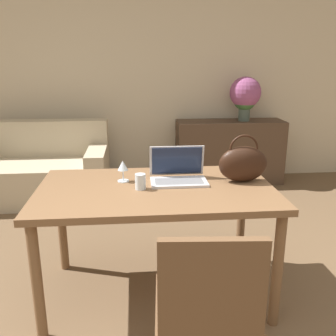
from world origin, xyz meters
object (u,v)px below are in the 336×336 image
object	(u,v)px
couch	(40,172)
laptop	(178,172)
chair	(207,305)
handbag	(243,163)
wine_glass	(123,167)
flower_vase	(245,95)
drinking_glass	(140,182)

from	to	relation	value
couch	laptop	xyz separation A→B (m)	(1.32, -1.79, 0.52)
chair	handbag	bearing A→B (deg)	70.22
chair	handbag	xyz separation A→B (m)	(0.39, 0.88, 0.37)
laptop	wine_glass	world-z (taller)	laptop
wine_glass	laptop	bearing A→B (deg)	-1.98
couch	laptop	world-z (taller)	laptop
handbag	flower_vase	world-z (taller)	flower_vase
flower_vase	drinking_glass	bearing A→B (deg)	-119.75
wine_glass	flower_vase	xyz separation A→B (m)	(1.40, 2.10, 0.24)
chair	couch	distance (m)	3.05
laptop	wine_glass	size ratio (longest dim) A/B	2.59
drinking_glass	handbag	bearing A→B (deg)	7.52
laptop	wine_glass	distance (m)	0.35
drinking_glass	flower_vase	world-z (taller)	flower_vase
laptop	chair	bearing A→B (deg)	-88.93
laptop	couch	bearing A→B (deg)	126.43
couch	drinking_glass	distance (m)	2.28
drinking_glass	handbag	world-z (taller)	handbag
drinking_glass	laptop	bearing A→B (deg)	30.57
drinking_glass	wine_glass	distance (m)	0.19
wine_glass	handbag	xyz separation A→B (m)	(0.76, -0.07, 0.03)
couch	flower_vase	bearing A→B (deg)	7.75
handbag	laptop	bearing A→B (deg)	171.90
chair	wine_glass	distance (m)	1.07
chair	flower_vase	world-z (taller)	flower_vase
couch	handbag	distance (m)	2.60
chair	couch	bearing A→B (deg)	120.31
couch	flower_vase	size ratio (longest dim) A/B	2.83
couch	wine_glass	bearing A→B (deg)	-61.36
drinking_glass	handbag	xyz separation A→B (m)	(0.65, 0.09, 0.07)
chair	flower_vase	bearing A→B (deg)	75.50
wine_glass	handbag	size ratio (longest dim) A/B	0.44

